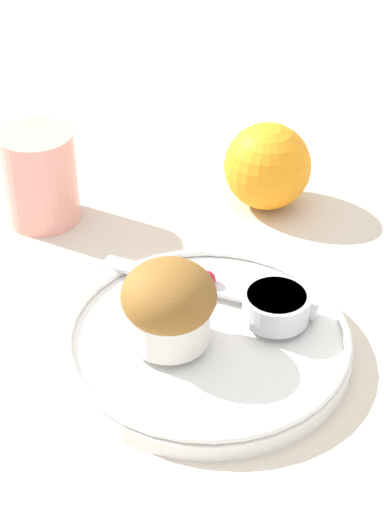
{
  "coord_description": "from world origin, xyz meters",
  "views": [
    {
      "loc": [
        -0.13,
        -0.5,
        0.44
      ],
      "look_at": [
        -0.01,
        0.02,
        0.06
      ],
      "focal_mm": 60.0,
      "sensor_mm": 36.0,
      "label": 1
    }
  ],
  "objects_px": {
    "orange_fruit": "(268,166)",
    "juice_glass": "(40,177)",
    "butter_knife": "(211,286)",
    "muffin": "(169,304)"
  },
  "relations": [
    {
      "from": "butter_knife",
      "to": "orange_fruit",
      "type": "distance_m",
      "value": 0.17
    },
    {
      "from": "butter_knife",
      "to": "juice_glass",
      "type": "bearing_deg",
      "value": 161.21
    },
    {
      "from": "orange_fruit",
      "to": "juice_glass",
      "type": "height_order",
      "value": "juice_glass"
    },
    {
      "from": "muffin",
      "to": "juice_glass",
      "type": "xyz_separation_m",
      "value": [
        -0.08,
        0.21,
        -0.01
      ]
    },
    {
      "from": "muffin",
      "to": "butter_knife",
      "type": "distance_m",
      "value": 0.08
    },
    {
      "from": "butter_knife",
      "to": "orange_fruit",
      "type": "height_order",
      "value": "orange_fruit"
    },
    {
      "from": "muffin",
      "to": "butter_knife",
      "type": "relative_size",
      "value": 0.44
    },
    {
      "from": "orange_fruit",
      "to": "juice_glass",
      "type": "relative_size",
      "value": 0.93
    },
    {
      "from": "butter_knife",
      "to": "juice_glass",
      "type": "relative_size",
      "value": 1.8
    },
    {
      "from": "juice_glass",
      "to": "orange_fruit",
      "type": "bearing_deg",
      "value": -5.61
    }
  ]
}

